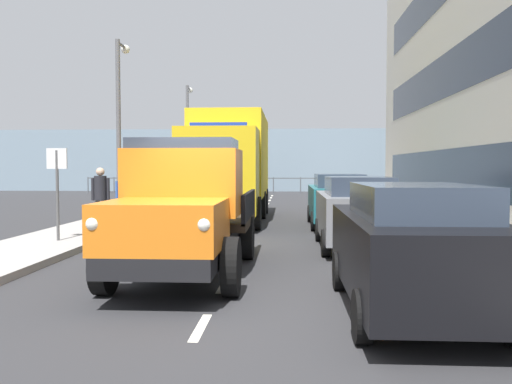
% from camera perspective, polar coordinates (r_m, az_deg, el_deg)
% --- Properties ---
extents(ground_plane, '(80.00, 80.00, 0.00)m').
position_cam_1_polar(ground_plane, '(19.41, 0.33, -3.04)').
color(ground_plane, '#2D2D30').
extents(sidewalk_left, '(2.32, 40.48, 0.15)m').
position_cam_1_polar(sidewalk_left, '(19.73, 14.40, -2.81)').
color(sidewalk_left, '#9E9993').
rests_on(sidewalk_left, ground_plane).
extents(sidewalk_right, '(2.32, 40.48, 0.15)m').
position_cam_1_polar(sidewalk_right, '(20.24, -13.38, -2.66)').
color(sidewalk_right, '#9E9993').
rests_on(sidewalk_right, ground_plane).
extents(road_centreline_markings, '(0.12, 35.76, 0.01)m').
position_cam_1_polar(road_centreline_markings, '(18.48, 0.17, -3.31)').
color(road_centreline_markings, silver).
rests_on(road_centreline_markings, ground_plane).
extents(sea_horizon, '(80.00, 0.80, 5.00)m').
position_cam_1_polar(sea_horizon, '(42.54, 2.03, 3.45)').
color(sea_horizon, gray).
rests_on(sea_horizon, ground_plane).
extents(seawall_railing, '(28.08, 0.08, 1.20)m').
position_cam_1_polar(seawall_railing, '(38.95, 1.89, 1.19)').
color(seawall_railing, '#4C5156').
rests_on(seawall_railing, ground_plane).
extents(truck_vintage_orange, '(2.17, 5.64, 2.43)m').
position_cam_1_polar(truck_vintage_orange, '(9.30, -7.77, -2.02)').
color(truck_vintage_orange, black).
rests_on(truck_vintage_orange, ground_plane).
extents(lorry_cargo_yellow, '(2.58, 8.20, 3.87)m').
position_cam_1_polar(lorry_cargo_yellow, '(19.05, -2.92, 3.10)').
color(lorry_cargo_yellow, gold).
rests_on(lorry_cargo_yellow, ground_plane).
extents(car_black_kerbside_near, '(1.82, 4.12, 1.72)m').
position_cam_1_polar(car_black_kerbside_near, '(7.29, 16.51, -5.65)').
color(car_black_kerbside_near, black).
rests_on(car_black_kerbside_near, ground_plane).
extents(car_grey_kerbside_1, '(1.82, 3.86, 1.72)m').
position_cam_1_polar(car_grey_kerbside_1, '(12.73, 10.85, -2.06)').
color(car_grey_kerbside_1, slate).
rests_on(car_grey_kerbside_1, ground_plane).
extents(car_teal_kerbside_2, '(1.87, 4.24, 1.72)m').
position_cam_1_polar(car_teal_kerbside_2, '(17.40, 8.85, -0.77)').
color(car_teal_kerbside_2, '#1E6670').
rests_on(car_teal_kerbside_2, ground_plane).
extents(car_red_oppositeside_0, '(1.94, 4.10, 1.72)m').
position_cam_1_polar(car_red_oppositeside_0, '(19.07, -7.87, -0.46)').
color(car_red_oppositeside_0, '#B21E1E').
rests_on(car_red_oppositeside_0, ground_plane).
extents(car_white_oppositeside_1, '(1.95, 4.56, 1.72)m').
position_cam_1_polar(car_white_oppositeside_1, '(25.18, -5.10, 0.32)').
color(car_white_oppositeside_1, white).
rests_on(car_white_oppositeside_1, ground_plane).
extents(car_navy_oppositeside_2, '(1.85, 3.92, 1.72)m').
position_cam_1_polar(car_navy_oppositeside_2, '(32.10, -3.25, 0.83)').
color(car_navy_oppositeside_2, navy).
rests_on(car_navy_oppositeside_2, ground_plane).
extents(pedestrian_couple_b, '(0.53, 0.34, 1.78)m').
position_cam_1_polar(pedestrian_couple_b, '(15.44, -16.44, -0.15)').
color(pedestrian_couple_b, '#4C473D').
rests_on(pedestrian_couple_b, sidewalk_right).
extents(pedestrian_near_railing, '(0.53, 0.34, 1.59)m').
position_cam_1_polar(pedestrian_near_railing, '(18.00, -14.14, -0.13)').
color(pedestrian_near_railing, '#4C473D').
rests_on(pedestrian_near_railing, sidewalk_right).
extents(lamp_post_promenade, '(0.32, 1.14, 6.24)m').
position_cam_1_polar(lamp_post_promenade, '(19.39, -14.49, 8.36)').
color(lamp_post_promenade, '#59595B').
rests_on(lamp_post_promenade, sidewalk_right).
extents(lamp_post_far, '(0.32, 1.14, 6.44)m').
position_cam_1_polar(lamp_post_far, '(30.63, -7.36, 6.51)').
color(lamp_post_far, '#59595B').
rests_on(lamp_post_far, sidewalk_right).
extents(street_sign, '(0.50, 0.07, 2.25)m').
position_cam_1_polar(street_sign, '(13.70, -20.68, 1.45)').
color(street_sign, '#4C4C4C').
rests_on(street_sign, sidewalk_right).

